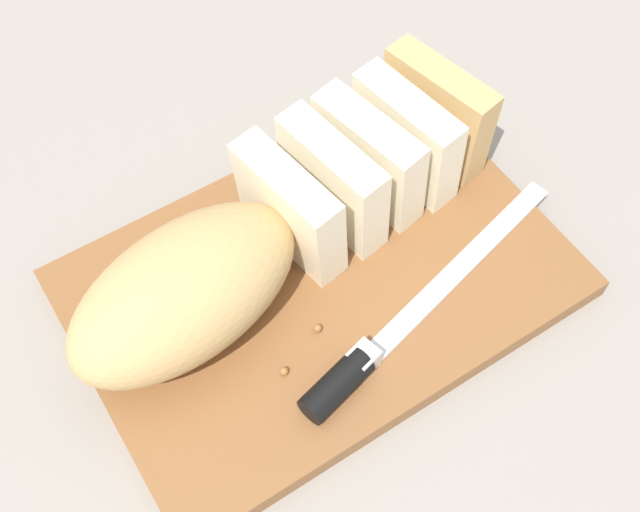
# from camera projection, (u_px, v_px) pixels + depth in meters

# --- Properties ---
(ground_plane) EXTENTS (3.00, 3.00, 0.00)m
(ground_plane) POSITION_uv_depth(u_px,v_px,m) (320.00, 289.00, 0.65)
(ground_plane) COLOR gray
(cutting_board) EXTENTS (0.38, 0.26, 0.02)m
(cutting_board) POSITION_uv_depth(u_px,v_px,m) (320.00, 283.00, 0.64)
(cutting_board) COLOR brown
(cutting_board) RESTS_ON ground_plane
(bread_loaf) EXTENTS (0.38, 0.15, 0.09)m
(bread_loaf) POSITION_uv_depth(u_px,v_px,m) (267.00, 232.00, 0.60)
(bread_loaf) COLOR tan
(bread_loaf) RESTS_ON cutting_board
(bread_knife) EXTENTS (0.28, 0.08, 0.02)m
(bread_knife) POSITION_uv_depth(u_px,v_px,m) (370.00, 353.00, 0.58)
(bread_knife) COLOR silver
(bread_knife) RESTS_ON cutting_board
(crumb_near_knife) EXTENTS (0.01, 0.01, 0.01)m
(crumb_near_knife) POSITION_uv_depth(u_px,v_px,m) (284.00, 371.00, 0.58)
(crumb_near_knife) COLOR #996633
(crumb_near_knife) RESTS_ON cutting_board
(crumb_near_loaf) EXTENTS (0.01, 0.01, 0.01)m
(crumb_near_loaf) POSITION_uv_depth(u_px,v_px,m) (318.00, 328.00, 0.60)
(crumb_near_loaf) COLOR #996633
(crumb_near_loaf) RESTS_ON cutting_board
(crumb_stray_left) EXTENTS (0.00, 0.00, 0.00)m
(crumb_stray_left) POSITION_uv_depth(u_px,v_px,m) (292.00, 244.00, 0.64)
(crumb_stray_left) COLOR #996633
(crumb_stray_left) RESTS_ON cutting_board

